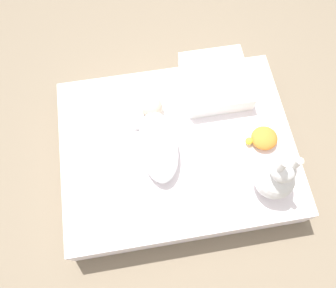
# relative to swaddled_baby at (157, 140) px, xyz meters

# --- Properties ---
(ground_plane) EXTENTS (12.00, 12.00, 0.00)m
(ground_plane) POSITION_rel_swaddled_baby_xyz_m (-0.11, 0.02, -0.27)
(ground_plane) COLOR #7A6B56
(bed_mattress) EXTENTS (1.29, 1.01, 0.21)m
(bed_mattress) POSITION_rel_swaddled_baby_xyz_m (-0.11, 0.02, -0.16)
(bed_mattress) COLOR white
(bed_mattress) RESTS_ON ground_plane
(burp_cloth) EXTENTS (0.21, 0.19, 0.02)m
(burp_cloth) POSITION_rel_swaddled_baby_xyz_m (0.01, -0.20, -0.05)
(burp_cloth) COLOR white
(burp_cloth) RESTS_ON bed_mattress
(swaddled_baby) EXTENTS (0.21, 0.51, 0.12)m
(swaddled_baby) POSITION_rel_swaddled_baby_xyz_m (0.00, 0.00, 0.00)
(swaddled_baby) COLOR white
(swaddled_baby) RESTS_ON bed_mattress
(pillow) EXTENTS (0.37, 0.39, 0.11)m
(pillow) POSITION_rel_swaddled_baby_xyz_m (-0.39, -0.32, -0.01)
(pillow) COLOR white
(pillow) RESTS_ON bed_mattress
(bunny_plush) EXTENTS (0.20, 0.20, 0.37)m
(bunny_plush) POSITION_rel_swaddled_baby_xyz_m (-0.54, 0.32, 0.07)
(bunny_plush) COLOR white
(bunny_plush) RESTS_ON bed_mattress
(turtle_plush) EXTENTS (0.18, 0.14, 0.07)m
(turtle_plush) POSITION_rel_swaddled_baby_xyz_m (-0.58, 0.07, -0.02)
(turtle_plush) COLOR orange
(turtle_plush) RESTS_ON bed_mattress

